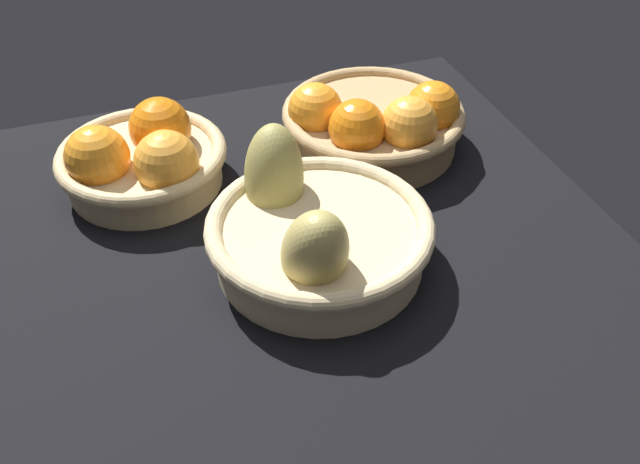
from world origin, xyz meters
The scene contains 4 objects.
market_tray centered at (0.00, 0.00, 1.50)cm, with size 84.00×72.00×3.00cm, color black.
basket_near_right centered at (19.66, -13.92, 7.26)cm, with size 25.17×25.17×10.41cm.
basket_far_right centered at (21.30, 17.34, 7.23)cm, with size 21.82×21.82×10.75cm.
basket_center_pears centered at (0.55, 1.38, 7.26)cm, with size 26.72×25.55×14.30cm.
Camera 1 is at (-55.76, 20.10, 57.62)cm, focal length 39.14 mm.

